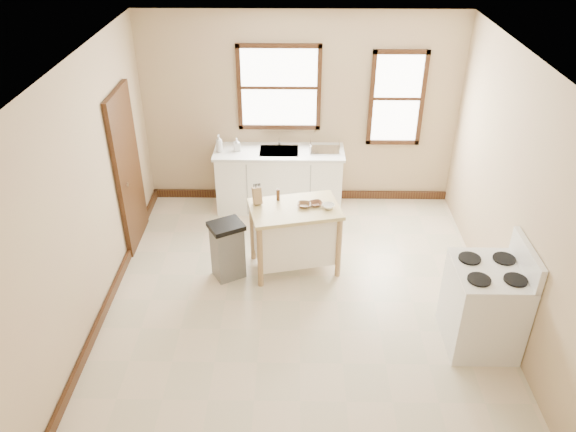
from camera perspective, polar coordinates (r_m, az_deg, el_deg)
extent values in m
plane|color=beige|center=(6.67, 1.20, -8.65)|extent=(5.00, 5.00, 0.00)
plane|color=white|center=(5.32, 1.54, 15.13)|extent=(5.00, 5.00, 0.00)
cube|color=tan|center=(8.13, 1.26, 10.59)|extent=(4.50, 0.04, 2.80)
cube|color=tan|center=(6.26, -19.73, 1.93)|extent=(0.04, 5.00, 2.80)
cube|color=tan|center=(6.30, 22.27, 1.59)|extent=(0.04, 5.00, 2.80)
cube|color=black|center=(7.49, -15.95, 4.51)|extent=(0.06, 0.90, 2.10)
cube|color=black|center=(8.67, 1.16, 2.22)|extent=(4.50, 0.04, 0.12)
cube|color=black|center=(6.97, -17.54, -7.70)|extent=(0.04, 5.00, 0.12)
cylinder|color=silver|center=(8.17, -0.89, 7.88)|extent=(0.03, 0.03, 0.22)
imported|color=#B2B2B2|center=(8.03, -7.01, 7.34)|extent=(0.11, 0.11, 0.25)
imported|color=#B2B2B2|center=(8.04, -5.21, 7.25)|extent=(0.10, 0.10, 0.19)
cylinder|color=#422511|center=(6.84, -1.01, 2.18)|extent=(0.06, 0.06, 0.15)
imported|color=brown|center=(6.74, 1.64, 1.14)|extent=(0.19, 0.19, 0.04)
imported|color=brown|center=(6.77, 2.86, 1.26)|extent=(0.20, 0.20, 0.04)
imported|color=white|center=(6.72, 4.12, 1.00)|extent=(0.21, 0.21, 0.05)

